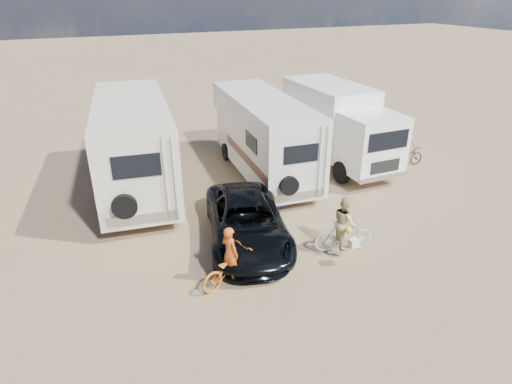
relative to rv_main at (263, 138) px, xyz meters
name	(u,v)px	position (x,y,z in m)	size (l,w,h in m)	color
ground	(347,262)	(-0.43, -7.09, -1.67)	(140.00, 140.00, 0.00)	#987E5B
rv_main	(263,138)	(0.00, 0.00, 0.00)	(2.34, 7.51, 3.34)	white
rv_left	(135,148)	(-5.23, 0.56, 0.11)	(2.64, 8.01, 3.57)	silver
box_truck	(339,127)	(3.70, -0.10, 0.06)	(2.45, 6.68, 3.47)	white
dark_suv	(247,222)	(-2.73, -4.81, -0.96)	(2.37, 5.15, 1.43)	black
bike_man	(230,267)	(-3.96, -6.60, -1.17)	(0.66, 1.90, 1.00)	#C66618
bike_woman	(343,235)	(-0.21, -6.48, -1.13)	(0.51, 1.82, 1.09)	#B1BBA0
rider_man	(230,258)	(-3.96, -6.60, -0.89)	(0.57, 0.38, 1.57)	#C55119
rider_woman	(344,227)	(-0.21, -6.48, -0.85)	(0.80, 0.63, 1.65)	#C9C282
bike_parked	(405,156)	(6.31, -1.69, -1.19)	(0.63, 1.82, 0.96)	black
cooler	(280,199)	(-0.65, -2.94, -1.43)	(0.60, 0.44, 0.48)	#205096
crate	(270,196)	(-0.83, -2.51, -1.47)	(0.51, 0.51, 0.41)	olive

